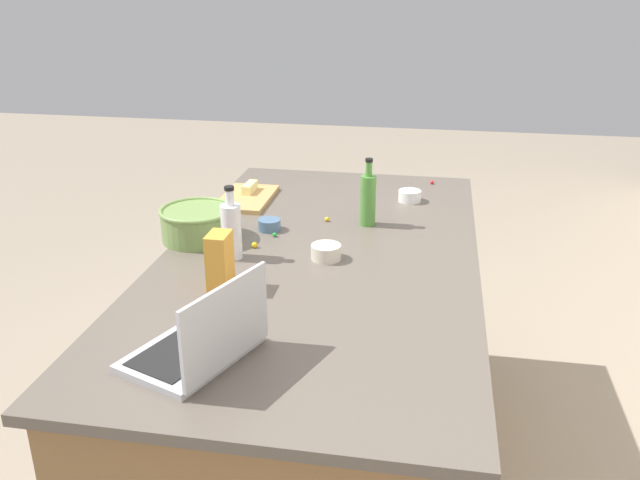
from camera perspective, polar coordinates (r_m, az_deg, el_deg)
name	(u,v)px	position (r m, az deg, el deg)	size (l,w,h in m)	color
ground_plane	(320,473)	(2.67, 0.00, -19.25)	(12.00, 12.00, 0.00)	gray
island_counter	(320,371)	(2.40, 0.00, -11.11)	(1.91, 1.02, 0.90)	olive
laptop	(202,343)	(1.62, -10.01, -8.64)	(0.37, 0.33, 0.22)	#B7B7BC
mixing_bowl_large	(198,223)	(2.32, -10.39, 1.45)	(0.26, 0.26, 0.11)	#72934C
bottle_vinegar	(231,230)	(2.14, -7.57, 0.89)	(0.06, 0.06, 0.24)	white
bottle_olive	(368,199)	(2.41, 4.12, 3.54)	(0.06, 0.06, 0.25)	#4C8C38
cutting_board	(246,198)	(2.71, -6.32, 3.57)	(0.33, 0.20, 0.02)	tan
butter_stick_left	(250,188)	(2.76, -6.02, 4.48)	(0.11, 0.04, 0.04)	#F4E58C
ramekin_small	(410,196)	(2.70, 7.65, 3.75)	(0.09, 0.09, 0.05)	white
ramekin_medium	(269,225)	(2.39, -4.34, 1.31)	(0.08, 0.08, 0.04)	slate
ramekin_wide	(326,252)	(2.14, 0.52, -1.03)	(0.10, 0.10, 0.05)	beige
candy_bag	(220,261)	(1.94, -8.55, -1.80)	(0.09, 0.06, 0.17)	gold
candy_0	(275,235)	(2.33, -3.89, 0.46)	(0.02, 0.02, 0.02)	green
candy_1	(327,219)	(2.47, 0.59, 1.79)	(0.02, 0.02, 0.02)	yellow
candy_2	(432,182)	(2.95, 9.54, 4.88)	(0.02, 0.02, 0.02)	red
candy_3	(255,245)	(2.24, -5.60, -0.43)	(0.02, 0.02, 0.02)	yellow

